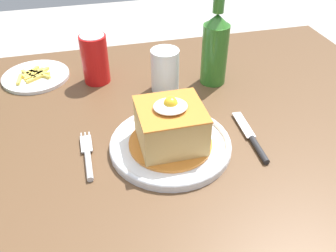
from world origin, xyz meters
name	(u,v)px	position (x,y,z in m)	size (l,w,h in m)	color
dining_table	(180,163)	(0.00, 0.00, 0.62)	(1.13, 0.86, 0.73)	brown
main_plate	(170,144)	(-0.04, -0.07, 0.74)	(0.24, 0.24, 0.02)	white
sandwich_meal	(171,127)	(-0.04, -0.07, 0.78)	(0.17, 0.17, 0.11)	orange
fork	(88,158)	(-0.20, -0.07, 0.74)	(0.02, 0.14, 0.01)	silver
knife	(254,142)	(0.12, -0.10, 0.74)	(0.02, 0.17, 0.01)	#262628
soda_can	(95,59)	(-0.16, 0.23, 0.79)	(0.07, 0.07, 0.12)	red
beer_bottle_green	(215,45)	(0.13, 0.16, 0.83)	(0.06, 0.06, 0.27)	#2D6B23
drinking_glass	(165,73)	(0.00, 0.15, 0.78)	(0.07, 0.07, 0.10)	gold
side_plate_fries	(36,76)	(-0.31, 0.28, 0.74)	(0.17, 0.17, 0.02)	white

